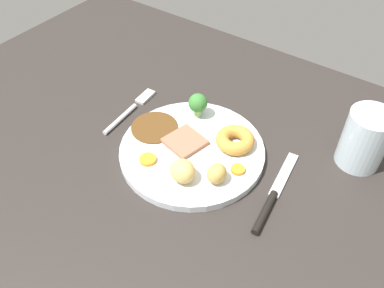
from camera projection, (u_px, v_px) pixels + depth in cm
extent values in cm
cube|color=#2B2623|center=(187.00, 170.00, 71.13)|extent=(120.00, 84.00, 3.60)
cylinder|color=white|center=(192.00, 151.00, 70.98)|extent=(25.60, 25.60, 1.40)
cylinder|color=#563819|center=(155.00, 127.00, 74.06)|extent=(8.67, 8.67, 0.30)
cube|color=#9E664C|center=(185.00, 142.00, 71.05)|extent=(7.49, 7.47, 0.80)
torus|color=#C68938|center=(235.00, 140.00, 70.25)|extent=(6.86, 6.86, 2.36)
ellipsoid|color=#D8B260|center=(183.00, 171.00, 64.23)|extent=(5.74, 5.47, 3.69)
ellipsoid|color=tan|center=(217.00, 174.00, 64.13)|extent=(3.14, 3.63, 3.28)
cylinder|color=orange|center=(238.00, 170.00, 66.46)|extent=(2.36, 2.36, 0.67)
cylinder|color=orange|center=(148.00, 159.00, 68.11)|extent=(2.91, 2.91, 0.62)
cylinder|color=#8CB766|center=(198.00, 112.00, 76.13)|extent=(1.51, 1.51, 1.74)
sphere|color=#387A33|center=(198.00, 103.00, 74.62)|extent=(3.60, 3.60, 3.60)
cylinder|color=silver|center=(120.00, 119.00, 77.41)|extent=(1.58, 9.54, 0.90)
cube|color=silver|center=(145.00, 97.00, 82.52)|extent=(2.32, 4.63, 0.60)
cylinder|color=black|center=(265.00, 212.00, 61.81)|extent=(2.20, 8.58, 1.20)
cube|color=silver|center=(284.00, 175.00, 67.69)|extent=(2.94, 10.63, 0.40)
cylinder|color=silver|center=(365.00, 139.00, 66.61)|extent=(7.57, 7.57, 10.42)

